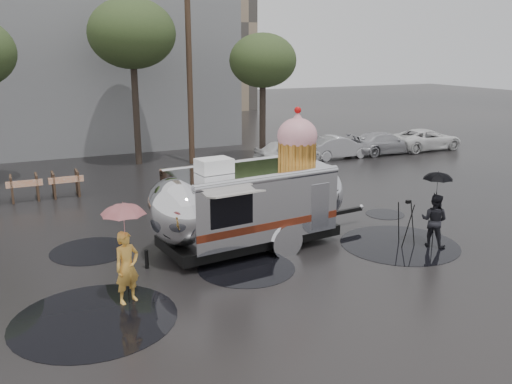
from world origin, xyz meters
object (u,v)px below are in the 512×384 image
airstream_trailer (253,199)px  tripod (407,219)px  person_left (127,267)px  person_right (434,220)px

airstream_trailer → tripod: airstream_trailer is taller
person_left → person_right: bearing=-22.8°
person_left → tripod: size_ratio=1.22×
person_right → tripod: bearing=27.6°
airstream_trailer → tripod: (4.14, -1.84, -0.64)m
airstream_trailer → person_right: size_ratio=4.78×
airstream_trailer → person_left: bearing=-158.9°
person_left → person_right: person_left is taller
airstream_trailer → person_left: airstream_trailer is taller
airstream_trailer → person_right: bearing=-31.2°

